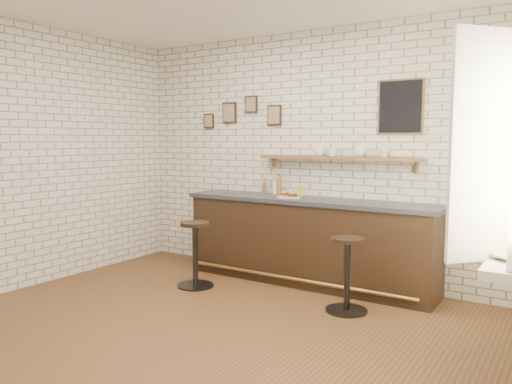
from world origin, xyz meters
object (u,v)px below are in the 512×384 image
book_lower (503,256)px  bitters_bottle_brown (265,188)px  ciabatta_sandwich (290,194)px  shelf_cup_a (319,152)px  bar_stool_right (347,272)px  sandwich_plate (289,197)px  bar_counter (308,241)px  bitters_bottle_white (275,188)px  shelf_cup_b (332,152)px  condiment_bottle_yellow (301,190)px  shelf_cup_c (360,152)px  book_upper (502,253)px  shelf_cup_d (385,153)px  bitters_bottle_amber (279,186)px  bar_stool_left (195,252)px

book_lower → bitters_bottle_brown: bearing=141.7°
ciabatta_sandwich → shelf_cup_a: (0.25, 0.26, 0.49)m
bar_stool_right → book_lower: 1.83m
sandwich_plate → bar_counter: bearing=13.8°
bar_stool_right → bitters_bottle_white: bearing=147.3°
bar_counter → shelf_cup_b: shelf_cup_b is taller
ciabatta_sandwich → condiment_bottle_yellow: (0.02, 0.24, 0.02)m
bitters_bottle_white → condiment_bottle_yellow: bearing=0.0°
bar_stool_right → shelf_cup_c: bearing=105.3°
shelf_cup_b → book_lower: bearing=-73.9°
shelf_cup_a → book_lower: shelf_cup_a is taller
bar_counter → shelf_cup_c: size_ratio=23.79×
book_lower → book_upper: 0.02m
shelf_cup_c → shelf_cup_d: (0.29, 0.00, -0.00)m
bitters_bottle_brown → shelf_cup_c: (1.26, 0.01, 0.47)m
ciabatta_sandwich → shelf_cup_b: (0.42, 0.26, 0.49)m
ciabatta_sandwich → condiment_bottle_yellow: condiment_bottle_yellow is taller
condiment_bottle_yellow → shelf_cup_b: size_ratio=1.59×
condiment_bottle_yellow → shelf_cup_c: bearing=1.0°
ciabatta_sandwich → shelf_cup_b: shelf_cup_b is taller
sandwich_plate → bitters_bottle_amber: (-0.28, 0.24, 0.10)m
book_lower → bitters_bottle_white: bearing=140.3°
condiment_bottle_yellow → bar_stool_left: 1.48m
bar_counter → book_upper: bar_counter is taller
sandwich_plate → book_upper: (2.47, -1.59, -0.06)m
bitters_bottle_amber → book_upper: (2.75, -1.83, -0.15)m
bar_stool_left → book_upper: bearing=-13.9°
bitters_bottle_white → bar_stool_right: 1.74m
bitters_bottle_brown → bar_stool_right: 1.86m
shelf_cup_a → shelf_cup_d: 0.79m
ciabatta_sandwich → shelf_cup_c: bearing=18.7°
bitters_bottle_brown → book_lower: 3.48m
shelf_cup_b → shelf_cup_d: (0.63, 0.00, -0.00)m
bar_stool_right → book_lower: book_lower is taller
condiment_bottle_yellow → ciabatta_sandwich: bearing=-95.8°
sandwich_plate → shelf_cup_b: (0.43, 0.26, 0.53)m
bitters_bottle_brown → shelf_cup_a: bearing=1.0°
bitters_bottle_white → book_lower: 3.35m
bitters_bottle_amber → shelf_cup_c: (1.05, 0.01, 0.44)m
condiment_bottle_yellow → book_upper: condiment_bottle_yellow is taller
shelf_cup_b → sandwich_plate: bearing=178.7°
bar_counter → bitters_bottle_brown: 0.94m
bar_stool_right → book_upper: size_ratio=3.37×
sandwich_plate → book_lower: bearing=-32.5°
bar_stool_right → book_lower: bearing=-33.0°
bitters_bottle_amber → shelf_cup_b: bearing=1.0°
bitters_bottle_amber → shelf_cup_b: shelf_cup_b is taller
bar_counter → bar_stool_right: 1.04m
bitters_bottle_amber → shelf_cup_b: 0.84m
bar_counter → shelf_cup_c: bearing=20.3°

